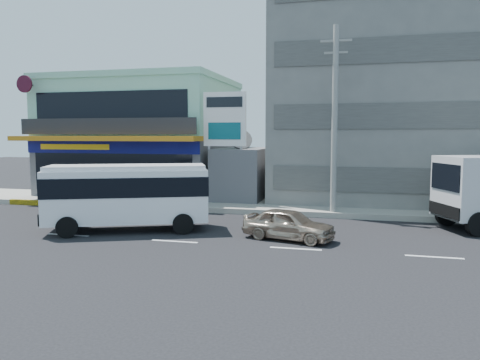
# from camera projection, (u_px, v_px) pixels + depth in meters

# --- Properties ---
(ground) EXTENTS (120.00, 120.00, 0.00)m
(ground) POSITION_uv_depth(u_px,v_px,m) (175.00, 241.00, 19.26)
(ground) COLOR black
(ground) RESTS_ON ground
(sidewalk) EXTENTS (70.00, 5.00, 0.30)m
(sidewalk) POSITION_uv_depth(u_px,v_px,m) (317.00, 208.00, 27.17)
(sidewalk) COLOR gray
(sidewalk) RESTS_ON ground
(shop_building) EXTENTS (12.40, 11.70, 8.00)m
(shop_building) POSITION_uv_depth(u_px,v_px,m) (145.00, 140.00, 34.29)
(shop_building) COLOR #434448
(shop_building) RESTS_ON ground
(concrete_building) EXTENTS (16.00, 12.00, 14.00)m
(concrete_building) POSITION_uv_depth(u_px,v_px,m) (403.00, 94.00, 30.58)
(concrete_building) COLOR gray
(concrete_building) RESTS_ON ground
(gap_structure) EXTENTS (3.00, 6.00, 3.50)m
(gap_structure) POSITION_uv_depth(u_px,v_px,m) (244.00, 175.00, 30.66)
(gap_structure) COLOR #434448
(gap_structure) RESTS_ON ground
(satellite_dish) EXTENTS (1.50, 1.50, 0.15)m
(satellite_dish) POSITION_uv_depth(u_px,v_px,m) (240.00, 147.00, 29.52)
(satellite_dish) COLOR slate
(satellite_dish) RESTS_ON gap_structure
(billboard) EXTENTS (2.60, 0.18, 6.90)m
(billboard) POSITION_uv_depth(u_px,v_px,m) (225.00, 125.00, 27.77)
(billboard) COLOR gray
(billboard) RESTS_ON ground
(utility_pole_near) EXTENTS (1.60, 0.30, 10.00)m
(utility_pole_near) POSITION_uv_depth(u_px,v_px,m) (335.00, 120.00, 24.41)
(utility_pole_near) COLOR #999993
(utility_pole_near) RESTS_ON ground
(minibus) EXTENTS (7.53, 4.94, 3.01)m
(minibus) POSITION_uv_depth(u_px,v_px,m) (128.00, 192.00, 21.24)
(minibus) COLOR white
(minibus) RESTS_ON ground
(sedan) EXTENTS (4.15, 2.52, 1.32)m
(sedan) POSITION_uv_depth(u_px,v_px,m) (289.00, 224.00, 19.53)
(sedan) COLOR tan
(sedan) RESTS_ON ground
(motorcycle_rider) EXTENTS (1.69, 1.18, 2.06)m
(motorcycle_rider) POSITION_uv_depth(u_px,v_px,m) (66.00, 196.00, 28.15)
(motorcycle_rider) COLOR #5A0C11
(motorcycle_rider) RESTS_ON ground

